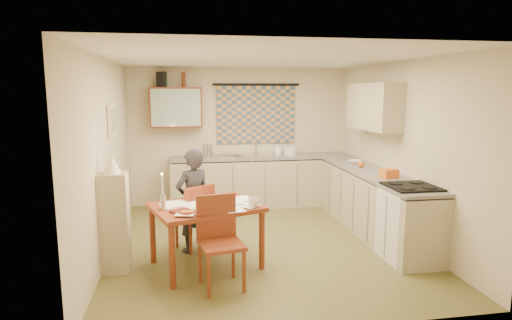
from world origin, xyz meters
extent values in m
cube|color=brown|center=(0.00, 0.00, -0.01)|extent=(4.00, 4.50, 0.02)
cube|color=white|center=(0.00, 0.00, 2.51)|extent=(4.00, 4.50, 0.02)
cube|color=beige|center=(0.00, 2.26, 1.25)|extent=(4.00, 0.02, 2.50)
cube|color=beige|center=(0.00, -2.26, 1.25)|extent=(4.00, 0.02, 2.50)
cube|color=beige|center=(-2.01, 0.00, 1.25)|extent=(0.02, 4.50, 2.50)
cube|color=beige|center=(2.01, 0.00, 1.25)|extent=(0.02, 4.50, 2.50)
cube|color=#395878|center=(0.30, 2.22, 1.65)|extent=(1.45, 0.03, 1.05)
cylinder|color=black|center=(0.30, 2.20, 2.20)|extent=(1.60, 0.04, 0.04)
cube|color=#572513|center=(-1.15, 2.08, 1.80)|extent=(0.90, 0.34, 0.70)
cube|color=#99B2A5|center=(-1.15, 1.91, 1.80)|extent=(0.84, 0.02, 0.64)
cube|color=tan|center=(1.83, 0.55, 1.85)|extent=(0.34, 1.30, 0.70)
cube|color=#EEE2C5|center=(-1.97, 0.40, 1.70)|extent=(0.04, 0.50, 0.40)
cube|color=beige|center=(-1.95, 0.40, 1.70)|extent=(0.01, 0.42, 0.32)
cube|color=tan|center=(0.37, 1.95, 0.43)|extent=(3.30, 0.60, 0.86)
cube|color=slate|center=(0.37, 1.95, 0.90)|extent=(3.30, 0.62, 0.04)
cube|color=tan|center=(1.70, 0.17, 0.43)|extent=(0.60, 2.95, 0.86)
cube|color=slate|center=(1.70, 0.17, 0.90)|extent=(0.62, 2.95, 0.04)
cube|color=white|center=(1.70, -0.88, 0.46)|extent=(0.61, 0.61, 0.91)
cube|color=black|center=(1.70, -0.88, 0.93)|extent=(0.58, 0.58, 0.03)
cube|color=silver|center=(0.33, 1.95, 0.88)|extent=(0.62, 0.53, 0.10)
cylinder|color=silver|center=(0.28, 2.13, 1.06)|extent=(0.03, 0.03, 0.28)
cube|color=silver|center=(-0.22, 1.95, 0.95)|extent=(0.42, 0.38, 0.06)
cylinder|color=silver|center=(-0.62, 1.95, 1.04)|extent=(0.22, 0.22, 0.24)
cylinder|color=white|center=(0.89, 1.95, 1.00)|extent=(0.26, 0.26, 0.16)
imported|color=white|center=(0.66, 2.00, 1.03)|extent=(0.11, 0.11, 0.21)
imported|color=white|center=(1.70, 0.89, 0.95)|extent=(0.36, 0.36, 0.05)
cube|color=orange|center=(1.70, -0.29, 0.98)|extent=(0.25, 0.20, 0.12)
sphere|color=orange|center=(1.65, 0.53, 0.97)|extent=(0.10, 0.10, 0.10)
cube|color=black|center=(-1.38, 2.08, 2.28)|extent=(0.18, 0.21, 0.26)
cylinder|color=#195926|center=(-1.32, 2.08, 2.28)|extent=(0.08, 0.08, 0.26)
cylinder|color=#572513|center=(-1.01, 2.08, 2.28)|extent=(0.08, 0.08, 0.26)
cube|color=maroon|center=(-0.80, -0.66, 0.72)|extent=(1.43, 1.25, 0.05)
cube|color=maroon|center=(-0.92, -0.05, 0.43)|extent=(0.55, 0.55, 0.04)
cube|color=maroon|center=(-0.83, -0.21, 0.67)|extent=(0.36, 0.24, 0.44)
cube|color=maroon|center=(-0.67, -1.27, 0.47)|extent=(0.52, 0.52, 0.04)
cube|color=maroon|center=(-0.70, -1.07, 0.74)|extent=(0.44, 0.12, 0.48)
imported|color=black|center=(-0.93, -0.14, 0.68)|extent=(0.78, 0.76, 1.36)
cube|color=tan|center=(-1.84, -0.64, 0.58)|extent=(0.32, 0.30, 1.17)
cone|color=#EEE2C5|center=(-1.84, -0.64, 1.28)|extent=(0.20, 0.20, 0.22)
cube|color=maroon|center=(-0.93, -0.42, 0.83)|extent=(0.24, 0.21, 0.16)
imported|color=white|center=(-0.25, -0.82, 0.80)|extent=(0.27, 0.27, 0.11)
imported|color=maroon|center=(-1.12, -1.03, 0.76)|extent=(0.49, 0.49, 0.03)
imported|color=orange|center=(-1.16, -0.88, 0.76)|extent=(0.18, 0.24, 0.02)
cube|color=orange|center=(-1.01, -1.02, 0.77)|extent=(0.12, 0.08, 0.04)
cube|color=black|center=(-0.56, -0.90, 0.76)|extent=(0.13, 0.11, 0.02)
cylinder|color=silver|center=(-1.28, -0.76, 0.84)|extent=(0.08, 0.08, 0.18)
cylinder|color=white|center=(-1.28, -0.77, 1.04)|extent=(0.03, 0.03, 0.22)
sphere|color=#FFCC66|center=(-1.28, -0.77, 1.16)|extent=(0.02, 0.02, 0.02)
cube|color=white|center=(-0.73, -0.39, 0.75)|extent=(0.22, 0.31, 0.00)
cube|color=white|center=(-1.06, -0.84, 0.75)|extent=(0.24, 0.32, 0.00)
cube|color=white|center=(-1.21, -0.63, 0.75)|extent=(0.28, 0.34, 0.00)
cube|color=white|center=(-1.20, -0.60, 0.76)|extent=(0.25, 0.32, 0.00)
cube|color=white|center=(-0.82, -0.77, 0.76)|extent=(0.35, 0.36, 0.00)
cube|color=white|center=(-1.07, -0.60, 0.76)|extent=(0.32, 0.36, 0.00)
cube|color=white|center=(-0.33, -0.77, 0.76)|extent=(0.36, 0.36, 0.00)
cube|color=white|center=(-0.94, -0.51, 0.76)|extent=(0.33, 0.36, 0.00)
cube|color=white|center=(-0.58, -0.53, 0.76)|extent=(0.26, 0.33, 0.00)
cube|color=white|center=(-0.49, -0.94, 0.77)|extent=(0.26, 0.33, 0.00)
cube|color=white|center=(-1.13, -0.58, 0.77)|extent=(0.30, 0.35, 0.00)
cube|color=white|center=(-0.33, -0.50, 0.77)|extent=(0.27, 0.34, 0.00)
cube|color=white|center=(-1.02, -0.99, 0.77)|extent=(0.27, 0.34, 0.00)
cube|color=white|center=(-0.45, -0.61, 0.77)|extent=(0.21, 0.30, 0.00)
camera|label=1|loc=(-1.03, -5.59, 2.09)|focal=30.00mm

